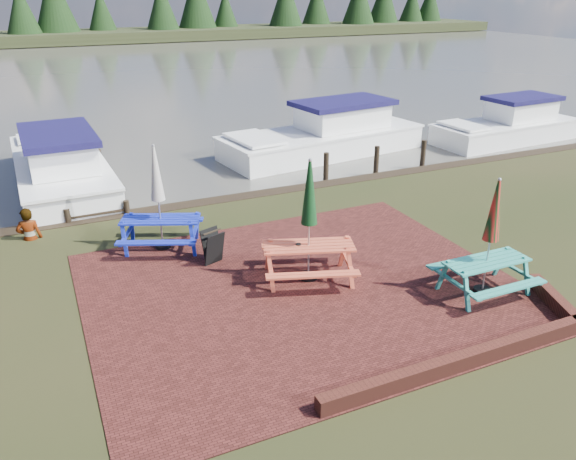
% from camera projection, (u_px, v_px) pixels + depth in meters
% --- Properties ---
extents(ground, '(120.00, 120.00, 0.00)m').
position_uv_depth(ground, '(325.00, 311.00, 11.28)').
color(ground, black).
rests_on(ground, ground).
extents(paving, '(9.00, 7.50, 0.02)m').
position_uv_depth(paving, '(303.00, 288.00, 12.11)').
color(paving, '#371411').
rests_on(paving, ground).
extents(brick_wall, '(6.21, 1.79, 0.30)m').
position_uv_depth(brick_wall, '(494.00, 343.00, 10.01)').
color(brick_wall, '#4C1E16').
rests_on(brick_wall, ground).
extents(water, '(120.00, 60.00, 0.02)m').
position_uv_depth(water, '(95.00, 73.00, 42.17)').
color(water, '#413F38').
rests_on(water, ground).
extents(far_treeline, '(120.00, 10.00, 8.10)m').
position_uv_depth(far_treeline, '(60.00, 12.00, 65.08)').
color(far_treeline, black).
rests_on(far_treeline, ground).
extents(picnic_table_teal, '(1.84, 1.64, 2.53)m').
position_uv_depth(picnic_table_teal, '(488.00, 255.00, 11.60)').
color(picnic_table_teal, teal).
rests_on(picnic_table_teal, ground).
extents(picnic_table_red, '(2.44, 2.30, 2.74)m').
position_uv_depth(picnic_table_red, '(309.00, 240.00, 12.14)').
color(picnic_table_red, '#D65436').
rests_on(picnic_table_red, ground).
extents(picnic_table_blue, '(2.39, 2.28, 2.62)m').
position_uv_depth(picnic_table_blue, '(160.00, 214.00, 13.63)').
color(picnic_table_blue, '#1726AD').
rests_on(picnic_table_blue, ground).
extents(chalkboard, '(0.53, 0.63, 0.80)m').
position_uv_depth(chalkboard, '(213.00, 247.00, 13.10)').
color(chalkboard, black).
rests_on(chalkboard, ground).
extents(jetty, '(1.76, 9.08, 1.00)m').
position_uv_depth(jetty, '(82.00, 172.00, 19.32)').
color(jetty, black).
rests_on(jetty, ground).
extents(boat_jetty, '(2.98, 7.97, 2.29)m').
position_uv_depth(boat_jetty, '(61.00, 169.00, 18.45)').
color(boat_jetty, white).
rests_on(boat_jetty, ground).
extents(boat_near, '(8.59, 3.98, 2.24)m').
position_uv_depth(boat_near, '(326.00, 137.00, 22.39)').
color(boat_near, white).
rests_on(boat_near, ground).
extents(boat_far, '(6.76, 2.74, 2.07)m').
position_uv_depth(boat_far, '(508.00, 127.00, 24.17)').
color(boat_far, white).
rests_on(boat_far, ground).
extents(person, '(0.66, 0.47, 1.68)m').
position_uv_depth(person, '(24.00, 209.00, 14.14)').
color(person, gray).
rests_on(person, ground).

